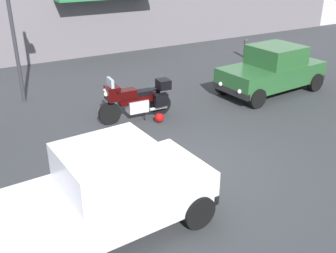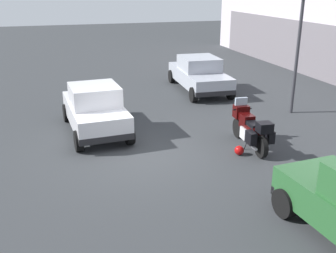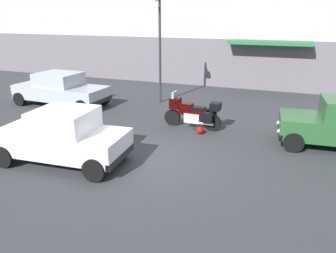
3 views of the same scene
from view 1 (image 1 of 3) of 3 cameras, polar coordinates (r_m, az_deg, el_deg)
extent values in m
plane|color=#2D3033|center=(8.86, 2.45, -6.95)|extent=(80.00, 80.00, 0.00)
cube|color=#625C62|center=(18.25, -16.99, 13.40)|extent=(34.80, 0.12, 2.80)
cylinder|color=black|center=(11.28, -8.53, 1.87)|extent=(0.65, 0.17, 0.64)
cylinder|color=black|center=(11.84, -1.11, 3.27)|extent=(0.65, 0.17, 0.64)
cylinder|color=#B7B7BC|center=(11.13, -8.57, 3.93)|extent=(0.33, 0.09, 0.68)
cube|color=#B7B7BC|center=(11.51, -4.56, 3.09)|extent=(0.62, 0.43, 0.36)
cube|color=black|center=(11.43, -4.60, 4.21)|extent=(1.11, 0.34, 0.28)
cube|color=black|center=(11.27, -6.05, 4.81)|extent=(0.54, 0.37, 0.24)
cube|color=black|center=(11.45, -3.70, 5.03)|extent=(0.57, 0.33, 0.12)
cube|color=black|center=(11.10, -8.14, 4.84)|extent=(0.38, 0.46, 0.40)
cube|color=#8C9EAD|center=(10.99, -8.43, 6.28)|extent=(0.10, 0.40, 0.28)
sphere|color=#EAEACC|center=(11.05, -9.02, 4.69)|extent=(0.14, 0.14, 0.14)
cylinder|color=black|center=(11.09, -7.78, 5.39)|extent=(0.07, 0.62, 0.04)
cylinder|color=#B7B7BC|center=(11.61, -1.43, 2.72)|extent=(0.55, 0.12, 0.09)
cube|color=black|center=(11.46, -1.05, 3.92)|extent=(0.41, 0.22, 0.36)
cube|color=black|center=(11.94, -2.23, 4.77)|extent=(0.41, 0.22, 0.36)
cube|color=black|center=(11.67, -0.69, 6.23)|extent=(0.38, 0.42, 0.28)
cylinder|color=black|center=(11.52, -3.48, 1.67)|extent=(0.03, 0.13, 0.29)
sphere|color=#990C0C|center=(11.35, -1.28, 1.30)|extent=(0.28, 0.28, 0.28)
cube|color=silver|center=(6.94, -9.29, -10.69)|extent=(3.90, 1.88, 0.68)
cube|color=silver|center=(6.63, -8.50, -5.64)|extent=(1.69, 1.61, 0.64)
cube|color=#8C9EAD|center=(6.41, -14.59, -7.40)|extent=(0.15, 1.40, 0.54)
cube|color=#8C9EAD|center=(6.93, -2.91, -3.97)|extent=(0.15, 1.40, 0.51)
cube|color=black|center=(7.84, 3.25, -7.90)|extent=(0.22, 1.64, 0.20)
cylinder|color=black|center=(7.46, -22.15, -12.86)|extent=(0.65, 0.26, 0.64)
cylinder|color=black|center=(7.19, 4.40, -12.30)|extent=(0.65, 0.26, 0.64)
cylinder|color=black|center=(8.26, -2.26, -6.89)|extent=(0.65, 0.26, 0.64)
cube|color=#235128|center=(14.06, 14.84, 7.39)|extent=(3.91, 1.91, 0.68)
cube|color=#235128|center=(14.00, 15.55, 10.06)|extent=(1.71, 1.62, 0.64)
cube|color=#8C9EAD|center=(13.45, 13.41, 9.71)|extent=(0.16, 1.39, 0.54)
cube|color=#8C9EAD|center=(14.56, 17.54, 10.36)|extent=(0.16, 1.39, 0.51)
cube|color=black|center=(12.85, 9.17, 5.17)|extent=(0.24, 1.64, 0.20)
cube|color=black|center=(15.52, 19.36, 7.49)|extent=(0.24, 1.64, 0.20)
cylinder|color=black|center=(12.64, 12.87, 4.04)|extent=(0.65, 0.27, 0.64)
cylinder|color=black|center=(13.68, 8.17, 6.00)|extent=(0.65, 0.27, 0.64)
cylinder|color=black|center=(14.81, 20.72, 6.09)|extent=(0.65, 0.27, 0.64)
cylinder|color=black|center=(15.70, 16.17, 7.72)|extent=(0.65, 0.27, 0.64)
sphere|color=silver|center=(12.47, 10.44, 5.06)|extent=(0.14, 0.14, 0.14)
sphere|color=silver|center=(13.09, 7.71, 6.19)|extent=(0.14, 0.14, 0.14)
cylinder|color=#2D2D33|center=(13.22, -21.85, 13.47)|extent=(0.12, 0.12, 4.92)
cylinder|color=#333338|center=(18.67, 11.25, 11.04)|extent=(0.16, 0.16, 0.79)
sphere|color=#333338|center=(18.58, 11.35, 12.22)|extent=(0.16, 0.16, 0.16)
camera|label=2|loc=(15.07, 47.15, 17.70)|focal=42.21mm
camera|label=3|loc=(8.12, 74.03, 3.93)|focal=35.28mm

